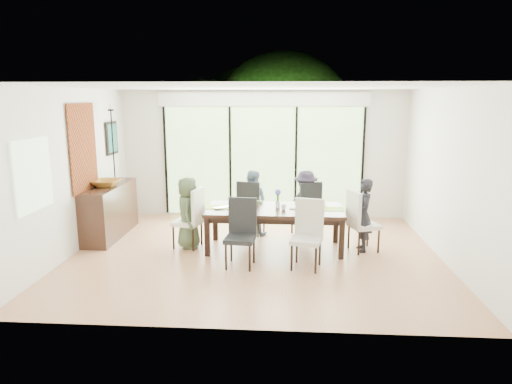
# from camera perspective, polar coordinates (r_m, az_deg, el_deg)

# --- Properties ---
(floor) EXTENTS (6.00, 5.00, 0.01)m
(floor) POSITION_cam_1_polar(r_m,az_deg,el_deg) (7.61, -0.13, -7.81)
(floor) COLOR #995A3D
(floor) RESTS_ON ground
(ceiling) EXTENTS (6.00, 5.00, 0.01)m
(ceiling) POSITION_cam_1_polar(r_m,az_deg,el_deg) (7.17, -0.14, 13.04)
(ceiling) COLOR white
(ceiling) RESTS_ON wall_back
(wall_back) EXTENTS (6.00, 0.02, 2.70)m
(wall_back) POSITION_cam_1_polar(r_m,az_deg,el_deg) (9.75, 0.89, 4.73)
(wall_back) COLOR silver
(wall_back) RESTS_ON floor
(wall_front) EXTENTS (6.00, 0.02, 2.70)m
(wall_front) POSITION_cam_1_polar(r_m,az_deg,el_deg) (4.82, -2.18, -2.63)
(wall_front) COLOR beige
(wall_front) RESTS_ON floor
(wall_left) EXTENTS (0.02, 5.00, 2.70)m
(wall_left) POSITION_cam_1_polar(r_m,az_deg,el_deg) (8.05, -22.04, 2.37)
(wall_left) COLOR beige
(wall_left) RESTS_ON floor
(wall_right) EXTENTS (0.02, 5.00, 2.70)m
(wall_right) POSITION_cam_1_polar(r_m,az_deg,el_deg) (7.68, 22.91, 1.87)
(wall_right) COLOR white
(wall_right) RESTS_ON floor
(glass_doors) EXTENTS (4.20, 0.02, 2.30)m
(glass_doors) POSITION_cam_1_polar(r_m,az_deg,el_deg) (9.73, 0.87, 3.82)
(glass_doors) COLOR #598C3F
(glass_doors) RESTS_ON wall_back
(blinds_header) EXTENTS (4.40, 0.06, 0.28)m
(blinds_header) POSITION_cam_1_polar(r_m,az_deg,el_deg) (9.63, 0.89, 11.50)
(blinds_header) COLOR white
(blinds_header) RESTS_ON wall_back
(mullion_a) EXTENTS (0.05, 0.04, 2.30)m
(mullion_a) POSITION_cam_1_polar(r_m,az_deg,el_deg) (10.05, -11.21, 3.86)
(mullion_a) COLOR black
(mullion_a) RESTS_ON wall_back
(mullion_b) EXTENTS (0.05, 0.04, 2.30)m
(mullion_b) POSITION_cam_1_polar(r_m,az_deg,el_deg) (9.78, -3.24, 3.85)
(mullion_b) COLOR black
(mullion_b) RESTS_ON wall_back
(mullion_c) EXTENTS (0.05, 0.04, 2.30)m
(mullion_c) POSITION_cam_1_polar(r_m,az_deg,el_deg) (9.71, 5.01, 3.76)
(mullion_c) COLOR black
(mullion_c) RESTS_ON wall_back
(mullion_d) EXTENTS (0.05, 0.04, 2.30)m
(mullion_d) POSITION_cam_1_polar(r_m,az_deg,el_deg) (9.84, 13.20, 3.60)
(mullion_d) COLOR black
(mullion_d) RESTS_ON wall_back
(side_window) EXTENTS (0.02, 0.90, 1.00)m
(side_window) POSITION_cam_1_polar(r_m,az_deg,el_deg) (6.97, -26.07, 1.92)
(side_window) COLOR #8CAD7F
(side_window) RESTS_ON wall_left
(deck) EXTENTS (6.00, 1.80, 0.10)m
(deck) POSITION_cam_1_polar(r_m,az_deg,el_deg) (10.88, 1.10, -2.03)
(deck) COLOR brown
(deck) RESTS_ON ground
(rail_top) EXTENTS (6.00, 0.08, 0.06)m
(rail_top) POSITION_cam_1_polar(r_m,az_deg,el_deg) (11.54, 1.31, 1.82)
(rail_top) COLOR brown
(rail_top) RESTS_ON deck
(foliage_left) EXTENTS (3.20, 3.20, 3.20)m
(foliage_left) POSITION_cam_1_polar(r_m,az_deg,el_deg) (12.61, -6.72, 6.67)
(foliage_left) COLOR #14380F
(foliage_left) RESTS_ON ground
(foliage_mid) EXTENTS (4.00, 4.00, 4.00)m
(foliage_mid) POSITION_cam_1_polar(r_m,az_deg,el_deg) (12.98, 3.43, 8.47)
(foliage_mid) COLOR #14380F
(foliage_mid) RESTS_ON ground
(foliage_right) EXTENTS (2.80, 2.80, 2.80)m
(foliage_right) POSITION_cam_1_polar(r_m,az_deg,el_deg) (12.34, 11.80, 5.55)
(foliage_right) COLOR #14380F
(foliage_right) RESTS_ON ground
(foliage_far) EXTENTS (3.60, 3.60, 3.60)m
(foliage_far) POSITION_cam_1_polar(r_m,az_deg,el_deg) (13.73, -0.77, 7.92)
(foliage_far) COLOR #14380F
(foliage_far) RESTS_ON ground
(table_top) EXTENTS (2.28, 1.05, 0.06)m
(table_top) POSITION_cam_1_polar(r_m,az_deg,el_deg) (7.69, 2.35, -2.24)
(table_top) COLOR black
(table_top) RESTS_ON floor
(table_apron) EXTENTS (2.09, 0.86, 0.10)m
(table_apron) POSITION_cam_1_polar(r_m,az_deg,el_deg) (7.71, 2.35, -2.86)
(table_apron) COLOR black
(table_apron) RESTS_ON floor
(table_leg_fl) EXTENTS (0.09, 0.09, 0.66)m
(table_leg_fl) POSITION_cam_1_polar(r_m,az_deg,el_deg) (7.48, -6.10, -5.55)
(table_leg_fl) COLOR black
(table_leg_fl) RESTS_ON floor
(table_leg_fr) EXTENTS (0.09, 0.09, 0.66)m
(table_leg_fr) POSITION_cam_1_polar(r_m,az_deg,el_deg) (7.43, 10.64, -5.82)
(table_leg_fr) COLOR black
(table_leg_fr) RESTS_ON floor
(table_leg_bl) EXTENTS (0.09, 0.09, 0.66)m
(table_leg_bl) POSITION_cam_1_polar(r_m,az_deg,el_deg) (8.29, -5.09, -3.79)
(table_leg_bl) COLOR black
(table_leg_bl) RESTS_ON floor
(table_leg_br) EXTENTS (0.09, 0.09, 0.66)m
(table_leg_br) POSITION_cam_1_polar(r_m,az_deg,el_deg) (8.25, 9.95, -4.01)
(table_leg_br) COLOR black
(table_leg_br) RESTS_ON floor
(chair_left_end) EXTENTS (0.52, 0.52, 1.05)m
(chair_left_end) POSITION_cam_1_polar(r_m,az_deg,el_deg) (7.91, -8.60, -3.18)
(chair_left_end) COLOR white
(chair_left_end) RESTS_ON floor
(chair_right_end) EXTENTS (0.56, 0.56, 1.05)m
(chair_right_end) POSITION_cam_1_polar(r_m,az_deg,el_deg) (7.84, 13.39, -3.51)
(chair_right_end) COLOR silver
(chair_right_end) RESTS_ON floor
(chair_far_left) EXTENTS (0.54, 0.54, 1.05)m
(chair_far_left) POSITION_cam_1_polar(r_m,az_deg,el_deg) (8.58, -0.52, -1.87)
(chair_far_left) COLOR black
(chair_far_left) RESTS_ON floor
(chair_far_right) EXTENTS (0.58, 0.58, 1.05)m
(chair_far_right) POSITION_cam_1_polar(r_m,az_deg,el_deg) (8.56, 6.18, -1.96)
(chair_far_right) COLOR black
(chair_far_right) RESTS_ON floor
(chair_near_left) EXTENTS (0.48, 0.48, 1.05)m
(chair_near_left) POSITION_cam_1_polar(r_m,az_deg,el_deg) (6.93, -2.01, -5.22)
(chair_near_left) COLOR black
(chair_near_left) RESTS_ON floor
(chair_near_right) EXTENTS (0.53, 0.53, 1.05)m
(chair_near_right) POSITION_cam_1_polar(r_m,az_deg,el_deg) (6.90, 6.32, -5.35)
(chair_near_right) COLOR beige
(chair_near_right) RESTS_ON floor
(person_left_end) EXTENTS (0.41, 0.60, 1.23)m
(person_left_end) POSITION_cam_1_polar(r_m,az_deg,el_deg) (7.88, -8.48, -2.55)
(person_left_end) COLOR #435438
(person_left_end) RESTS_ON floor
(person_right_end) EXTENTS (0.38, 0.58, 1.23)m
(person_right_end) POSITION_cam_1_polar(r_m,az_deg,el_deg) (7.82, 13.27, -2.87)
(person_right_end) COLOR black
(person_right_end) RESTS_ON floor
(person_far_left) EXTENTS (0.63, 0.46, 1.23)m
(person_far_left) POSITION_cam_1_polar(r_m,az_deg,el_deg) (8.54, -0.53, -1.31)
(person_far_left) COLOR #6E859F
(person_far_left) RESTS_ON floor
(person_far_right) EXTENTS (0.64, 0.49, 1.23)m
(person_far_right) POSITION_cam_1_polar(r_m,az_deg,el_deg) (8.52, 6.20, -1.40)
(person_far_right) COLOR #241D2C
(person_far_right) RESTS_ON floor
(placemat_left) EXTENTS (0.42, 0.30, 0.01)m
(placemat_left) POSITION_cam_1_polar(r_m,az_deg,el_deg) (7.76, -4.68, -1.90)
(placemat_left) COLOR #A2C345
(placemat_left) RESTS_ON table_top
(placemat_right) EXTENTS (0.42, 0.30, 0.01)m
(placemat_right) POSITION_cam_1_polar(r_m,az_deg,el_deg) (7.72, 9.42, -2.10)
(placemat_right) COLOR #8CBF44
(placemat_right) RESTS_ON table_top
(placemat_far_l) EXTENTS (0.42, 0.30, 0.01)m
(placemat_far_l) POSITION_cam_1_polar(r_m,az_deg,el_deg) (8.10, -0.76, -1.29)
(placemat_far_l) COLOR #8AA139
(placemat_far_l) RESTS_ON table_top
(placemat_far_r) EXTENTS (0.42, 0.30, 0.01)m
(placemat_far_r) POSITION_cam_1_polar(r_m,az_deg,el_deg) (8.08, 6.33, -1.39)
(placemat_far_r) COLOR #8CC044
(placemat_far_r) RESTS_ON table_top
(placemat_paper) EXTENTS (0.42, 0.30, 0.01)m
(placemat_paper) POSITION_cam_1_polar(r_m,az_deg,el_deg) (7.43, -1.96, -2.50)
(placemat_paper) COLOR white
(placemat_paper) RESTS_ON table_top
(tablet_far_l) EXTENTS (0.25, 0.17, 0.01)m
(tablet_far_l) POSITION_cam_1_polar(r_m,az_deg,el_deg) (8.04, -0.08, -1.32)
(tablet_far_l) COLOR black
(tablet_far_l) RESTS_ON table_top
(tablet_far_r) EXTENTS (0.23, 0.16, 0.01)m
(tablet_far_r) POSITION_cam_1_polar(r_m,az_deg,el_deg) (8.03, 5.99, -1.41)
(tablet_far_r) COLOR black
(tablet_far_r) RESTS_ON table_top
(papers) EXTENTS (0.29, 0.21, 0.00)m
(papers) POSITION_cam_1_polar(r_m,az_deg,el_deg) (7.65, 7.60, -2.18)
(papers) COLOR white
(papers) RESTS_ON table_top
(platter_base) EXTENTS (0.25, 0.25, 0.02)m
(platter_base) POSITION_cam_1_polar(r_m,az_deg,el_deg) (7.42, -1.96, -2.39)
(platter_base) COLOR white
(platter_base) RESTS_ON table_top
(platter_snacks) EXTENTS (0.19, 0.19, 0.01)m
(platter_snacks) POSITION_cam_1_polar(r_m,az_deg,el_deg) (7.42, -1.96, -2.26)
(platter_snacks) COLOR orange
(platter_snacks) RESTS_ON table_top
(vase) EXTENTS (0.08, 0.08, 0.11)m
(vase) POSITION_cam_1_polar(r_m,az_deg,el_deg) (7.72, 2.74, -1.54)
(vase) COLOR silver
(vase) RESTS_ON table_top
(hyacinth_stems) EXTENTS (0.04, 0.04, 0.15)m
(hyacinth_stems) POSITION_cam_1_polar(r_m,az_deg,el_deg) (7.69, 2.75, -0.71)
(hyacinth_stems) COLOR #337226
(hyacinth_stems) RESTS_ON table_top
(hyacinth_blooms) EXTENTS (0.10, 0.10, 0.10)m
(hyacinth_blooms) POSITION_cam_1_polar(r_m,az_deg,el_deg) (7.67, 2.75, -0.02)
(hyacinth_blooms) COLOR #4F60C6
(hyacinth_blooms) RESTS_ON table_top
(laptop) EXTENTS (0.37, 0.34, 0.02)m
(laptop) POSITION_cam_1_polar(r_m,az_deg,el_deg) (7.65, -4.05, -2.02)
(laptop) COLOR silver
(laptop) RESTS_ON table_top
(cup_a) EXTENTS (0.16, 0.16, 0.09)m
(cup_a) POSITION_cam_1_polar(r_m,az_deg,el_deg) (7.87, -2.72, -1.37)
(cup_a) COLOR white
(cup_a) RESTS_ON table_top
(cup_b) EXTENTS (0.12, 0.12, 0.09)m
(cup_b) POSITION_cam_1_polar(r_m,az_deg,el_deg) (7.57, 3.47, -1.91)
(cup_b) COLOR white
(cup_b) RESTS_ON table_top
(cup_c) EXTENTS (0.16, 0.16, 0.09)m
(cup_c) POSITION_cam_1_polar(r_m,az_deg,el_deg) (7.79, 8.27, -1.61)
(cup_c) COLOR white
(cup_c) RESTS_ON table_top
(book) EXTENTS (0.17, 0.22, 0.02)m
(book) POSITION_cam_1_polar(r_m,az_deg,el_deg) (7.73, 4.22, -1.91)
(book) COLOR white
(book) RESTS_ON table_top
(sideboard) EXTENTS (0.48, 1.70, 0.96)m
(sideboard) POSITION_cam_1_polar(r_m,az_deg,el_deg) (8.89, -17.79, -2.25)
(sideboard) COLOR black
(sideboard) RESTS_ON floor
(bowl) EXTENTS (0.51, 0.51, 0.12)m
(bowl) POSITION_cam_1_polar(r_m,az_deg,el_deg) (8.69, -18.25, 1.06)
(bowl) COLOR brown
(bowl) RESTS_ON sideboard
(candlestick_base) EXTENTS (0.11, 0.11, 0.04)m
(candlestick_base) POSITION_cam_1_polar(r_m,az_deg,el_deg) (9.11, -17.19, 1.34)
(candlestick_base) COLOR black
(candlestick_base) RESTS_ON sideboard
(candlestick_shaft) EXTENTS (0.03, 0.03, 1.33)m
(candlestick_shaft) POSITION_cam_1_polar(r_m,az_deg,el_deg) (9.01, -17.45, 5.54)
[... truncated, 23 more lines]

